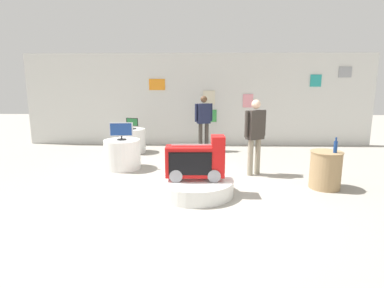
% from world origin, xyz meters
% --- Properties ---
extents(ground_plane, '(30.00, 30.00, 0.00)m').
position_xyz_m(ground_plane, '(0.00, 0.00, 0.00)').
color(ground_plane, '#9E998E').
extents(back_wall_display, '(11.41, 0.13, 2.99)m').
position_xyz_m(back_wall_display, '(0.01, 4.84, 1.49)').
color(back_wall_display, silver).
rests_on(back_wall_display, ground).
extents(main_display_pedestal, '(1.43, 1.43, 0.28)m').
position_xyz_m(main_display_pedestal, '(-0.01, 0.06, 0.14)').
color(main_display_pedestal, white).
rests_on(main_display_pedestal, ground).
extents(novelty_firetruck_tv, '(1.08, 0.43, 0.82)m').
position_xyz_m(novelty_firetruck_tv, '(0.01, 0.05, 0.61)').
color(novelty_firetruck_tv, gray).
rests_on(novelty_firetruck_tv, main_display_pedestal).
extents(display_pedestal_left_rear, '(0.86, 0.86, 0.70)m').
position_xyz_m(display_pedestal_left_rear, '(-1.80, 1.78, 0.35)').
color(display_pedestal_left_rear, white).
rests_on(display_pedestal_left_rear, ground).
extents(tv_on_left_rear, '(0.55, 0.22, 0.42)m').
position_xyz_m(tv_on_left_rear, '(-1.80, 1.78, 0.93)').
color(tv_on_left_rear, black).
rests_on(tv_on_left_rear, display_pedestal_left_rear).
extents(display_pedestal_center_rear, '(0.76, 0.76, 0.70)m').
position_xyz_m(display_pedestal_center_rear, '(-1.94, 3.57, 0.35)').
color(display_pedestal_center_rear, white).
rests_on(display_pedestal_center_rear, ground).
extents(tv_on_center_rear, '(0.37, 0.23, 0.33)m').
position_xyz_m(tv_on_center_rear, '(-1.94, 3.57, 0.87)').
color(tv_on_center_rear, black).
rests_on(tv_on_center_rear, display_pedestal_center_rear).
extents(side_table_round, '(0.61, 0.61, 0.74)m').
position_xyz_m(side_table_round, '(2.54, 0.46, 0.38)').
color(side_table_round, '#9E7F56').
rests_on(side_table_round, ground).
extents(bottle_on_side_table, '(0.07, 0.07, 0.30)m').
position_xyz_m(bottle_on_side_table, '(2.64, 0.36, 0.86)').
color(bottle_on_side_table, navy).
rests_on(bottle_on_side_table, side_table_round).
extents(shopper_browsing_near_truck, '(0.53, 0.32, 1.67)m').
position_xyz_m(shopper_browsing_near_truck, '(0.18, 3.83, 0.98)').
color(shopper_browsing_near_truck, '#38332D').
rests_on(shopper_browsing_near_truck, ground).
extents(shopper_browsing_rear, '(0.50, 0.36, 1.68)m').
position_xyz_m(shopper_browsing_rear, '(1.29, 1.34, 0.98)').
color(shopper_browsing_rear, gray).
rests_on(shopper_browsing_rear, ground).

